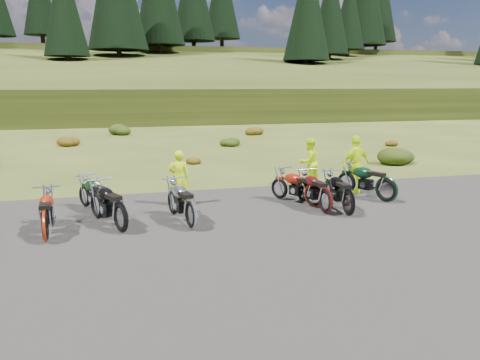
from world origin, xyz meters
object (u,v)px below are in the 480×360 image
object	(u,v)px
motorcycle_3	(191,230)
person_middle	(179,179)
motorcycle_7	(386,203)
motorcycle_0	(122,233)

from	to	relation	value
motorcycle_3	person_middle	xyz separation A→B (m)	(0.01, 2.29, 0.79)
motorcycle_3	motorcycle_7	world-z (taller)	motorcycle_7
motorcycle_0	person_middle	distance (m)	2.80
motorcycle_0	motorcycle_3	size ratio (longest dim) A/B	1.03
motorcycle_3	person_middle	world-z (taller)	person_middle
motorcycle_0	motorcycle_7	distance (m)	7.62
motorcycle_7	person_middle	size ratio (longest dim) A/B	1.33
motorcycle_0	person_middle	bearing A→B (deg)	-61.55
motorcycle_7	person_middle	world-z (taller)	person_middle
person_middle	motorcycle_0	bearing A→B (deg)	59.62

